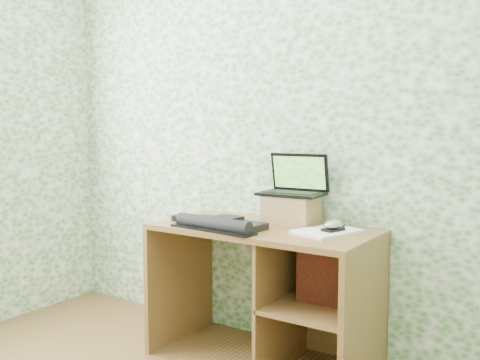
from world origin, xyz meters
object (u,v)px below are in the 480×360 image
Objects in this scene: riser at (291,210)px; keyboard at (220,224)px; desk at (278,276)px; notepad at (326,231)px; laptop at (295,185)px.

riser reaches higher than keyboard.
notepad is at bearing 0.72° from desk.
keyboard is at bearing -128.99° from laptop.
desk is 0.51m from laptop.
riser is at bearing 55.07° from keyboard.
laptop reaches higher than desk.
laptop is 0.47m from keyboard.
riser is at bearing -93.27° from laptop.
notepad is (0.26, -0.11, -0.07)m from riser.
desk is at bearing -98.90° from laptop.
laptop is 0.68× the size of keyboard.
riser is 0.14m from laptop.
keyboard is 1.60× the size of notepad.
notepad is at bearing -32.65° from laptop.
desk is 0.43m from keyboard.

